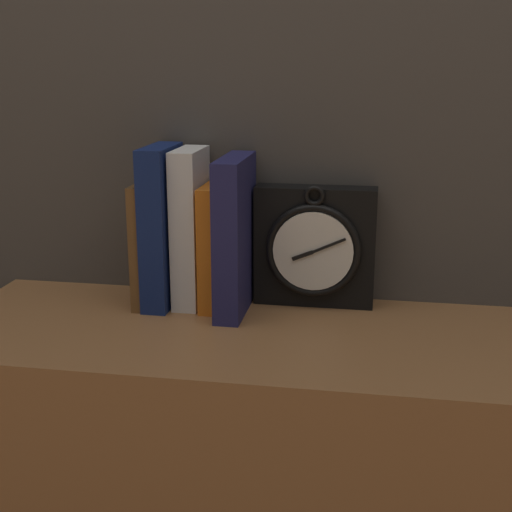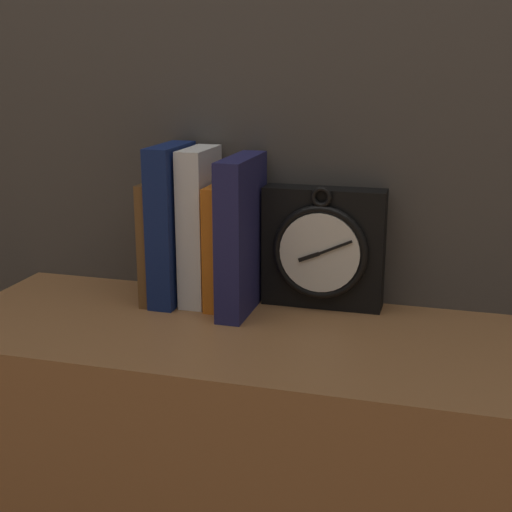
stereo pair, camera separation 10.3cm
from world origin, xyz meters
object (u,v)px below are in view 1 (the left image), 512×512
(book_slot0_brown, at_px, (146,243))
(book_slot1_navy, at_px, (162,226))
(book_slot3_orange, at_px, (214,246))
(book_slot4_navy, at_px, (235,235))
(clock, at_px, (315,247))
(book_slot2_white, at_px, (191,228))

(book_slot0_brown, distance_m, book_slot1_navy, 0.04)
(book_slot0_brown, xyz_separation_m, book_slot1_navy, (0.03, -0.00, 0.03))
(book_slot0_brown, height_order, book_slot1_navy, book_slot1_navy)
(book_slot3_orange, bearing_deg, book_slot0_brown, -178.46)
(book_slot1_navy, distance_m, book_slot4_navy, 0.12)
(clock, xyz_separation_m, book_slot4_navy, (-0.12, -0.05, 0.03))
(book_slot2_white, height_order, book_slot3_orange, book_slot2_white)
(clock, relative_size, book_slot4_navy, 0.82)
(book_slot0_brown, relative_size, book_slot2_white, 0.79)
(book_slot2_white, bearing_deg, clock, 7.50)
(book_slot1_navy, height_order, book_slot2_white, book_slot1_navy)
(clock, bearing_deg, book_slot1_navy, -171.83)
(book_slot1_navy, distance_m, book_slot3_orange, 0.09)
(clock, xyz_separation_m, book_slot1_navy, (-0.24, -0.04, 0.03))
(book_slot0_brown, relative_size, book_slot4_navy, 0.81)
(book_slot1_navy, bearing_deg, clock, 8.17)
(book_slot0_brown, xyz_separation_m, book_slot4_navy, (0.15, -0.02, 0.02))
(clock, bearing_deg, book_slot2_white, -172.50)
(book_slot0_brown, relative_size, book_slot3_orange, 1.00)
(book_slot1_navy, bearing_deg, book_slot2_white, 11.03)
(clock, distance_m, book_slot0_brown, 0.28)
(book_slot1_navy, bearing_deg, book_slot4_navy, -6.65)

